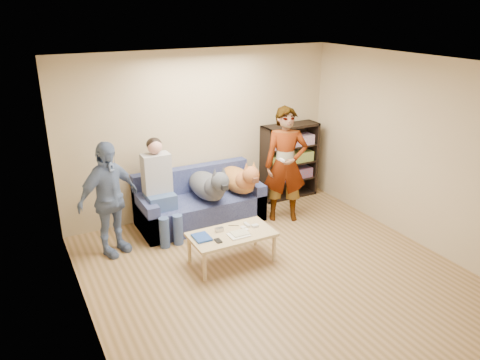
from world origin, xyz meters
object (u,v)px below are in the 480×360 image
sofa (199,205)px  person_seated (159,185)px  coffee_table (232,236)px  notebook_blue (202,237)px  dog_gray (209,185)px  bookshelf (289,159)px  camera_silver (219,230)px  person_standing_right (286,165)px  person_standing_left (109,199)px  dog_tan (240,179)px

sofa → person_seated: person_seated is taller
coffee_table → notebook_blue: bearing=172.9°
notebook_blue → coffee_table: 0.41m
dog_gray → bookshelf: bearing=13.9°
camera_silver → bookshelf: bearing=35.6°
person_standing_right → bookshelf: (0.56, 0.76, -0.22)m
bookshelf → sofa: bearing=-172.6°
person_standing_right → coffee_table: bearing=-122.5°
notebook_blue → camera_silver: (0.28, 0.07, 0.01)m
person_standing_left → bookshelf: size_ratio=1.22×
coffee_table → camera_silver: bearing=135.0°
person_standing_right → person_seated: person_standing_right is taller
person_standing_right → coffee_table: person_standing_right is taller
person_standing_left → sofa: 1.56m
camera_silver → bookshelf: bookshelf is taller
person_standing_left → sofa: size_ratio=0.83×
dog_gray → dog_tan: bearing=3.9°
person_seated → dog_tan: size_ratio=1.25×
person_standing_left → notebook_blue: person_standing_left is taller
sofa → dog_tan: size_ratio=1.62×
notebook_blue → coffee_table: size_ratio=0.24×
person_standing_right → camera_silver: bearing=-128.4°
person_standing_left → bookshelf: (3.23, 0.59, -0.11)m
person_seated → bookshelf: person_seated is taller
person_seated → camera_silver: bearing=-68.2°
camera_silver → sofa: bearing=79.6°
notebook_blue → sofa: 1.39m
sofa → coffee_table: size_ratio=1.73×
sofa → dog_gray: (0.09, -0.19, 0.37)m
camera_silver → notebook_blue: bearing=-166.0°
person_standing_left → dog_gray: bearing=-18.2°
person_standing_left → person_seated: person_standing_left is taller
person_standing_right → notebook_blue: person_standing_right is taller
dog_tan → sofa: bearing=166.5°
bookshelf → person_standing_left: bearing=-169.6°
dog_tan → notebook_blue: bearing=-135.0°
notebook_blue → coffee_table: notebook_blue is taller
bookshelf → notebook_blue: bearing=-146.6°
person_seated → dog_gray: person_seated is taller
person_seated → coffee_table: bearing=-65.3°
person_standing_left → bookshelf: person_standing_left is taller
notebook_blue → dog_tan: size_ratio=0.22×
dog_gray → dog_tan: 0.54m
dog_tan → dog_gray: bearing=-176.1°
sofa → person_seated: (-0.66, -0.13, 0.49)m
notebook_blue → sofa: bearing=68.7°
person_seated → bookshelf: bearing=8.3°
notebook_blue → coffee_table: bearing=-7.1°
dog_gray → coffee_table: (-0.20, -1.15, -0.28)m
dog_tan → coffee_table: dog_tan is taller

